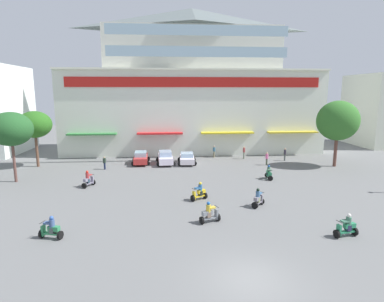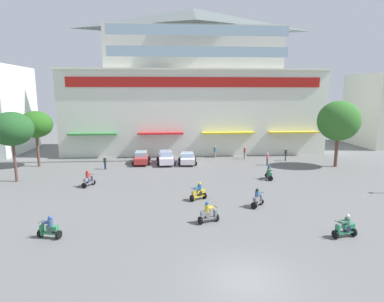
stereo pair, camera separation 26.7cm
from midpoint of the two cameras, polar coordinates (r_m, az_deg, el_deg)
The scene contains 20 objects.
ground_plane at distance 28.18m, azimuth 3.73°, elevation -7.71°, with size 128.00×128.00×0.00m, color slate.
colonial_building at distance 49.04m, azimuth 0.31°, elevation 10.97°, with size 37.22×14.80×20.89m.
plaza_tree_0 at distance 35.57m, azimuth -29.38°, elevation 3.44°, with size 4.06×3.99×6.94m.
plaza_tree_1 at distance 41.32m, azimuth 24.96°, elevation 4.90°, with size 4.97×4.29×7.85m.
plaza_tree_2 at distance 41.89m, azimuth -26.02°, elevation 4.27°, with size 3.86×4.03×6.64m.
parked_car_0 at distance 40.32m, azimuth -8.86°, elevation -1.16°, with size 2.35×4.27×1.51m.
parked_car_1 at distance 39.73m, azimuth -4.52°, elevation -1.18°, with size 2.47×4.35×1.61m.
parked_car_2 at distance 39.64m, azimuth -0.64°, elevation -1.30°, with size 2.41×3.87×1.40m.
scooter_rider_0 at distance 33.61m, azimuth 13.82°, elevation -3.93°, with size 0.61×1.43×1.47m.
scooter_rider_1 at distance 31.68m, azimuth -17.83°, elevation -4.91°, with size 1.08×1.52×1.59m.
scooter_rider_2 at distance 26.51m, azimuth 1.48°, elevation -7.46°, with size 1.48×1.17×1.52m.
scooter_rider_3 at distance 22.18m, azimuth 26.06°, elevation -12.22°, with size 1.54×0.80×1.48m.
scooter_rider_4 at distance 25.51m, azimuth 11.92°, elevation -8.41°, with size 1.25×1.33×1.50m.
scooter_rider_5 at distance 22.13m, azimuth 3.28°, elevation -11.15°, with size 1.50×1.01×1.51m.
scooter_rider_6 at distance 21.70m, azimuth -23.80°, elevation -12.60°, with size 1.47×0.87×1.45m.
pedestrian_0 at distance 39.97m, azimuth 13.52°, elevation -1.20°, with size 0.41×0.41×1.60m.
pedestrian_1 at distance 38.16m, azimuth -15.11°, elevation -1.91°, with size 0.35×0.35×1.52m.
pedestrian_2 at distance 43.05m, azimuth 9.58°, elevation -0.15°, with size 0.41×0.41×1.70m.
pedestrian_3 at distance 43.59m, azimuth 4.28°, elevation 0.03°, with size 0.42×0.42×1.62m.
pedestrian_4 at distance 43.10m, azimuth 16.59°, elevation -0.45°, with size 0.37×0.37×1.66m.
Camera 2 is at (-3.54, -13.55, 8.75)m, focal length 29.81 mm.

